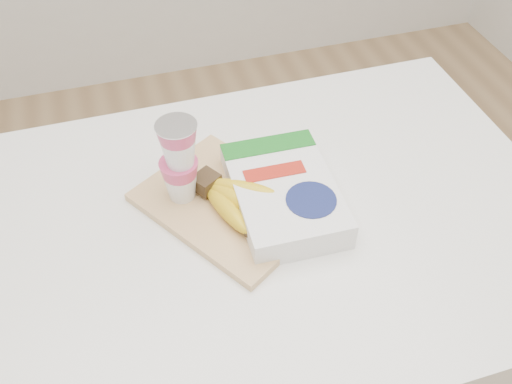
# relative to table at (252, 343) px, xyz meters

# --- Properties ---
(room) EXTENTS (4.00, 4.00, 4.00)m
(room) POSITION_rel_table_xyz_m (0.00, 0.00, 0.87)
(room) COLOR tan
(room) RESTS_ON ground
(table) EXTENTS (1.27, 0.85, 0.95)m
(table) POSITION_rel_table_xyz_m (0.00, 0.00, 0.00)
(table) COLOR white
(table) RESTS_ON ground
(cutting_board) EXTENTS (0.39, 0.42, 0.02)m
(cutting_board) POSITION_rel_table_xyz_m (-0.03, 0.05, 0.48)
(cutting_board) COLOR #E9C17F
(cutting_board) RESTS_ON table
(bananas) EXTENTS (0.17, 0.19, 0.06)m
(bananas) POSITION_rel_table_xyz_m (-0.03, 0.03, 0.52)
(bananas) COLOR #382816
(bananas) RESTS_ON cutting_board
(yogurt_stack) EXTENTS (0.08, 0.08, 0.18)m
(yogurt_stack) POSITION_rel_table_xyz_m (-0.11, 0.09, 0.59)
(yogurt_stack) COLOR white
(yogurt_stack) RESTS_ON cutting_board
(cereal_box) EXTENTS (0.20, 0.29, 0.06)m
(cereal_box) POSITION_rel_table_xyz_m (0.07, 0.02, 0.51)
(cereal_box) COLOR white
(cereal_box) RESTS_ON table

